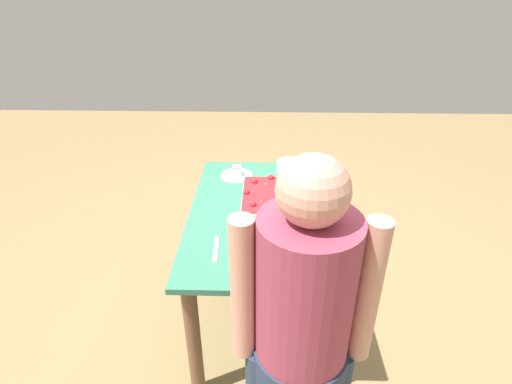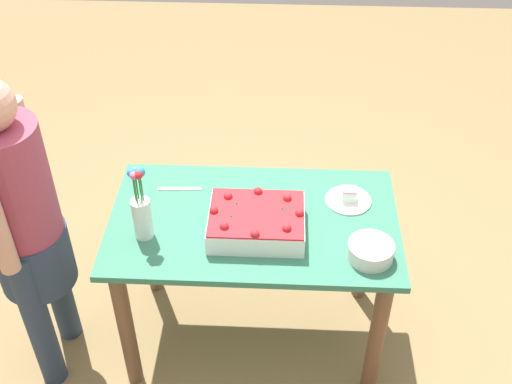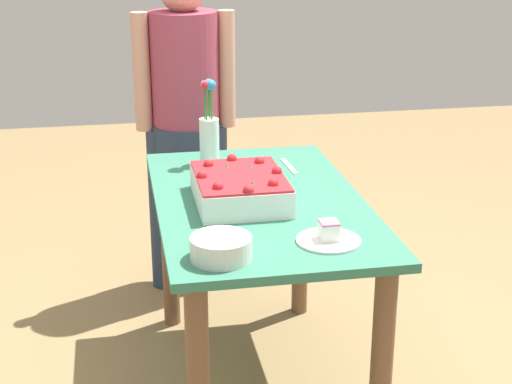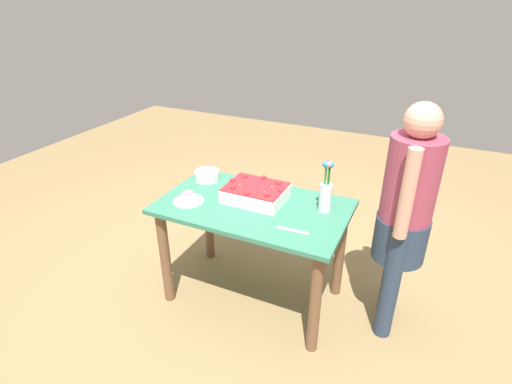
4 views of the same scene
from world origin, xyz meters
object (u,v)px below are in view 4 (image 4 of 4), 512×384
object	(u,v)px
person_standing	(406,210)
sheet_cake	(256,193)
flower_vase	(326,192)
serving_plate_with_slice	(188,199)
fruit_bowl	(207,175)
cake_knife	(293,230)

from	to	relation	value
person_standing	sheet_cake	bearing A→B (deg)	5.71
flower_vase	person_standing	distance (m)	0.47
serving_plate_with_slice	fruit_bowl	world-z (taller)	fruit_bowl
cake_knife	flower_vase	xyz separation A→B (m)	(0.10, 0.30, 0.13)
fruit_bowl	person_standing	size ratio (longest dim) A/B	0.12
flower_vase	person_standing	world-z (taller)	person_standing
cake_knife	fruit_bowl	distance (m)	0.90
flower_vase	person_standing	bearing A→B (deg)	5.64
sheet_cake	serving_plate_with_slice	size ratio (longest dim) A/B	1.95
cake_knife	person_standing	distance (m)	0.67
cake_knife	fruit_bowl	bearing A→B (deg)	-28.47
sheet_cake	cake_knife	size ratio (longest dim) A/B	1.99
flower_vase	fruit_bowl	xyz separation A→B (m)	(-0.91, 0.08, -0.10)
serving_plate_with_slice	flower_vase	distance (m)	0.89
fruit_bowl	flower_vase	bearing A→B (deg)	-5.31
sheet_cake	person_standing	size ratio (longest dim) A/B	0.26
serving_plate_with_slice	person_standing	distance (m)	1.35
cake_knife	flower_vase	world-z (taller)	flower_vase
serving_plate_with_slice	fruit_bowl	xyz separation A→B (m)	(-0.06, 0.34, 0.02)
sheet_cake	fruit_bowl	world-z (taller)	sheet_cake
cake_knife	person_standing	bearing A→B (deg)	-151.45
sheet_cake	flower_vase	size ratio (longest dim) A/B	1.14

